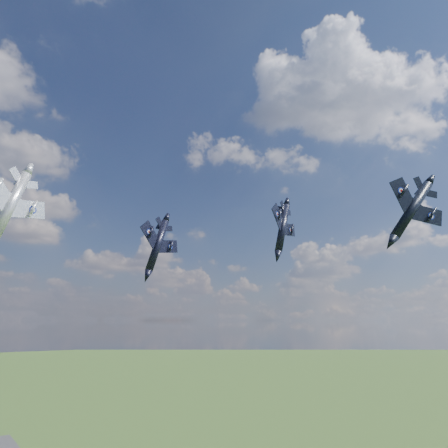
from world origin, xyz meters
TOP-DOWN VIEW (x-y plane):
  - jet_lead_navy at (-4.72, 21.49)m, footprint 13.78×16.26m
  - jet_right_navy at (22.52, -11.40)m, footprint 15.64×18.31m
  - jet_high_navy at (25.14, 21.10)m, footprint 17.36×19.86m
  - jet_left_silver at (-29.85, 16.75)m, footprint 16.32×18.58m

SIDE VIEW (x-z plane):
  - jet_lead_navy at x=-4.72m, z-range 75.51..81.76m
  - jet_left_silver at x=-29.85m, z-range 77.66..84.52m
  - jet_right_navy at x=22.52m, z-range 77.55..86.85m
  - jet_high_navy at x=25.14m, z-range 81.55..89.17m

